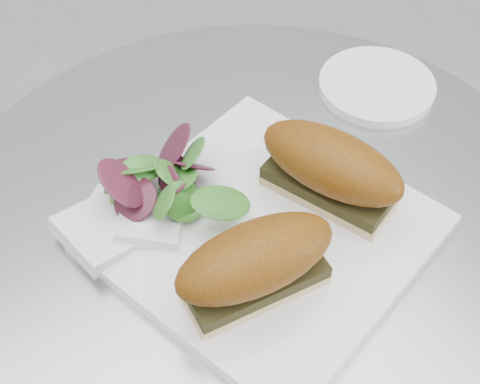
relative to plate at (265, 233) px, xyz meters
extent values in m
cylinder|color=#ACAEB3|center=(0.01, 0.02, -0.02)|extent=(0.70, 0.70, 0.02)
cylinder|color=#ACAEB3|center=(0.01, 0.02, -0.38)|extent=(0.07, 0.07, 0.71)
cube|color=white|center=(0.00, 0.00, 0.00)|extent=(0.35, 0.35, 0.02)
cube|color=beige|center=(-0.05, -0.05, 0.01)|extent=(0.14, 0.07, 0.01)
cube|color=black|center=(-0.05, -0.05, 0.03)|extent=(0.14, 0.07, 0.01)
ellipsoid|color=brown|center=(-0.05, -0.05, 0.06)|extent=(0.16, 0.09, 0.06)
cube|color=beige|center=(0.08, 0.00, 0.01)|extent=(0.10, 0.15, 0.01)
cube|color=black|center=(0.08, 0.00, 0.03)|extent=(0.10, 0.14, 0.01)
ellipsoid|color=brown|center=(0.08, 0.00, 0.06)|extent=(0.12, 0.17, 0.06)
cylinder|color=white|center=(0.25, 0.11, 0.00)|extent=(0.14, 0.14, 0.01)
camera|label=1|loc=(-0.26, -0.32, 0.54)|focal=50.00mm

